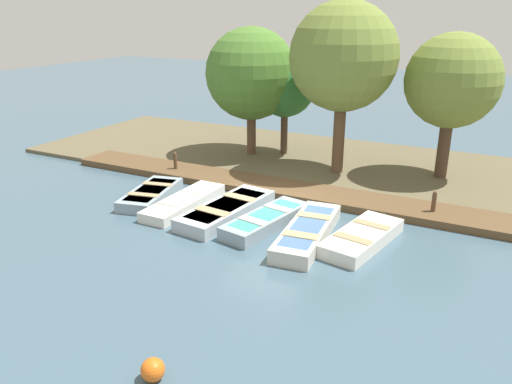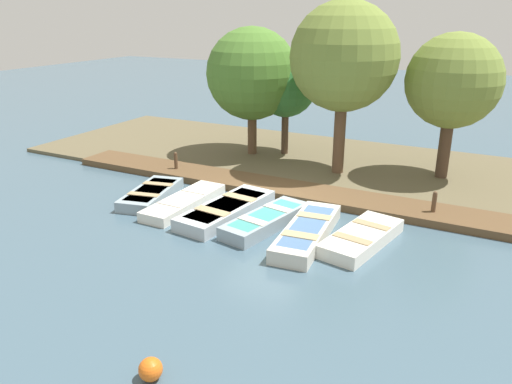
# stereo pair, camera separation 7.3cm
# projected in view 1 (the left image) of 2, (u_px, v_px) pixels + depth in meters

# --- Properties ---
(ground_plane) EXTENTS (80.00, 80.00, 0.00)m
(ground_plane) POSITION_uv_depth(u_px,v_px,m) (267.00, 207.00, 15.45)
(ground_plane) COLOR #425B6B
(shore_bank) EXTENTS (8.00, 24.00, 0.15)m
(shore_bank) POSITION_uv_depth(u_px,v_px,m) (322.00, 163.00, 19.61)
(shore_bank) COLOR brown
(shore_bank) RESTS_ON ground_plane
(dock_walkway) EXTENTS (1.53, 16.90, 0.23)m
(dock_walkway) POSITION_uv_depth(u_px,v_px,m) (286.00, 189.00, 16.62)
(dock_walkway) COLOR brown
(dock_walkway) RESTS_ON ground_plane
(rowboat_0) EXTENTS (2.90, 1.67, 0.37)m
(rowboat_0) POSITION_uv_depth(u_px,v_px,m) (151.00, 194.00, 16.00)
(rowboat_0) COLOR #8C9EA8
(rowboat_0) RESTS_ON ground_plane
(rowboat_1) EXTENTS (3.29, 0.99, 0.34)m
(rowboat_1) POSITION_uv_depth(u_px,v_px,m) (184.00, 202.00, 15.40)
(rowboat_1) COLOR silver
(rowboat_1) RESTS_ON ground_plane
(rowboat_2) EXTENTS (3.63, 1.56, 0.41)m
(rowboat_2) POSITION_uv_depth(u_px,v_px,m) (227.00, 210.00, 14.70)
(rowboat_2) COLOR #B2BCC1
(rowboat_2) RESTS_ON ground_plane
(rowboat_3) EXTENTS (3.17, 1.52, 0.40)m
(rowboat_3) POSITION_uv_depth(u_px,v_px,m) (266.00, 220.00, 13.98)
(rowboat_3) COLOR #8C9EA8
(rowboat_3) RESTS_ON ground_plane
(rowboat_4) EXTENTS (3.59, 1.36, 0.42)m
(rowboat_4) POSITION_uv_depth(u_px,v_px,m) (308.00, 232.00, 13.23)
(rowboat_4) COLOR beige
(rowboat_4) RESTS_ON ground_plane
(rowboat_5) EXTENTS (3.02, 1.60, 0.38)m
(rowboat_5) POSITION_uv_depth(u_px,v_px,m) (362.00, 237.00, 12.95)
(rowboat_5) COLOR silver
(rowboat_5) RESTS_ON ground_plane
(mooring_post_near) EXTENTS (0.13, 0.13, 0.86)m
(mooring_post_near) POSITION_uv_depth(u_px,v_px,m) (175.00, 163.00, 18.34)
(mooring_post_near) COLOR brown
(mooring_post_near) RESTS_ON ground_plane
(mooring_post_far) EXTENTS (0.13, 0.13, 0.86)m
(mooring_post_far) POSITION_uv_depth(u_px,v_px,m) (434.00, 205.00, 14.44)
(mooring_post_far) COLOR brown
(mooring_post_far) RESTS_ON ground_plane
(buoy) EXTENTS (0.40, 0.40, 0.40)m
(buoy) POSITION_uv_depth(u_px,v_px,m) (153.00, 370.00, 8.17)
(buoy) COLOR orange
(buoy) RESTS_ON ground_plane
(park_tree_far_left) EXTENTS (3.61, 3.61, 5.19)m
(park_tree_far_left) POSITION_uv_depth(u_px,v_px,m) (251.00, 74.00, 19.63)
(park_tree_far_left) COLOR brown
(park_tree_far_left) RESTS_ON ground_plane
(park_tree_left) EXTENTS (2.43, 2.43, 4.11)m
(park_tree_left) POSITION_uv_depth(u_px,v_px,m) (285.00, 87.00, 19.79)
(park_tree_left) COLOR #4C3828
(park_tree_left) RESTS_ON ground_plane
(park_tree_center) EXTENTS (3.73, 3.73, 6.13)m
(park_tree_center) POSITION_uv_depth(u_px,v_px,m) (343.00, 57.00, 16.94)
(park_tree_center) COLOR brown
(park_tree_center) RESTS_ON ground_plane
(park_tree_right) EXTENTS (3.18, 3.18, 5.11)m
(park_tree_right) POSITION_uv_depth(u_px,v_px,m) (452.00, 82.00, 16.69)
(park_tree_right) COLOR #4C3828
(park_tree_right) RESTS_ON ground_plane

